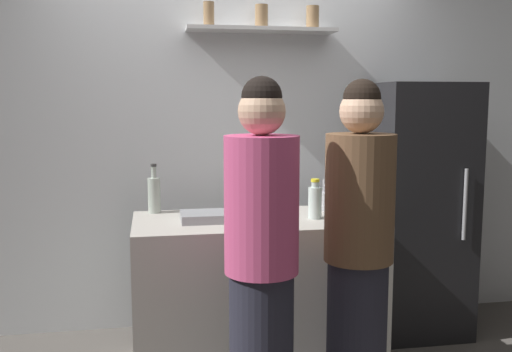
{
  "coord_description": "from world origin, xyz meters",
  "views": [
    {
      "loc": [
        -0.53,
        -2.76,
        1.57
      ],
      "look_at": [
        0.06,
        0.5,
        1.14
      ],
      "focal_mm": 40.62,
      "sensor_mm": 36.0,
      "label": 1
    }
  ],
  "objects_px": {
    "refrigerator": "(415,209)",
    "baking_pan": "(211,216)",
    "utensil_holder": "(326,201)",
    "water_bottle_plastic": "(315,201)",
    "wine_bottle_pale_glass": "(154,194)",
    "person_brown_jacket": "(358,252)",
    "wine_bottle_green_glass": "(370,201)",
    "person_pink_top": "(261,263)"
  },
  "relations": [
    {
      "from": "utensil_holder",
      "to": "wine_bottle_green_glass",
      "type": "relative_size",
      "value": 0.68
    },
    {
      "from": "utensil_holder",
      "to": "water_bottle_plastic",
      "type": "relative_size",
      "value": 0.9
    },
    {
      "from": "wine_bottle_pale_glass",
      "to": "baking_pan",
      "type": "bearing_deg",
      "value": -43.42
    },
    {
      "from": "refrigerator",
      "to": "person_pink_top",
      "type": "bearing_deg",
      "value": -139.49
    },
    {
      "from": "baking_pan",
      "to": "person_brown_jacket",
      "type": "bearing_deg",
      "value": -42.23
    },
    {
      "from": "wine_bottle_green_glass",
      "to": "water_bottle_plastic",
      "type": "distance_m",
      "value": 0.31
    },
    {
      "from": "person_brown_jacket",
      "to": "utensil_holder",
      "type": "bearing_deg",
      "value": 38.76
    },
    {
      "from": "baking_pan",
      "to": "person_pink_top",
      "type": "xyz_separation_m",
      "value": [
        0.16,
        -0.72,
        -0.08
      ]
    },
    {
      "from": "baking_pan",
      "to": "water_bottle_plastic",
      "type": "distance_m",
      "value": 0.61
    },
    {
      "from": "refrigerator",
      "to": "person_brown_jacket",
      "type": "relative_size",
      "value": 1.01
    },
    {
      "from": "wine_bottle_green_glass",
      "to": "water_bottle_plastic",
      "type": "xyz_separation_m",
      "value": [
        -0.29,
        0.13,
        -0.01
      ]
    },
    {
      "from": "water_bottle_plastic",
      "to": "wine_bottle_green_glass",
      "type": "bearing_deg",
      "value": -24.35
    },
    {
      "from": "baking_pan",
      "to": "wine_bottle_green_glass",
      "type": "height_order",
      "value": "wine_bottle_green_glass"
    },
    {
      "from": "utensil_holder",
      "to": "wine_bottle_green_glass",
      "type": "height_order",
      "value": "wine_bottle_green_glass"
    },
    {
      "from": "baking_pan",
      "to": "wine_bottle_green_glass",
      "type": "bearing_deg",
      "value": -11.02
    },
    {
      "from": "utensil_holder",
      "to": "water_bottle_plastic",
      "type": "height_order",
      "value": "water_bottle_plastic"
    },
    {
      "from": "refrigerator",
      "to": "water_bottle_plastic",
      "type": "xyz_separation_m",
      "value": [
        -0.82,
        -0.41,
        0.15
      ]
    },
    {
      "from": "baking_pan",
      "to": "person_brown_jacket",
      "type": "xyz_separation_m",
      "value": [
        0.67,
        -0.6,
        -0.08
      ]
    },
    {
      "from": "wine_bottle_green_glass",
      "to": "person_brown_jacket",
      "type": "xyz_separation_m",
      "value": [
        -0.22,
        -0.43,
        -0.17
      ]
    },
    {
      "from": "refrigerator",
      "to": "wine_bottle_green_glass",
      "type": "bearing_deg",
      "value": -134.97
    },
    {
      "from": "wine_bottle_green_glass",
      "to": "person_pink_top",
      "type": "distance_m",
      "value": 0.93
    },
    {
      "from": "refrigerator",
      "to": "baking_pan",
      "type": "height_order",
      "value": "refrigerator"
    },
    {
      "from": "baking_pan",
      "to": "refrigerator",
      "type": "bearing_deg",
      "value": 14.28
    },
    {
      "from": "baking_pan",
      "to": "person_brown_jacket",
      "type": "relative_size",
      "value": 0.2
    },
    {
      "from": "utensil_holder",
      "to": "person_brown_jacket",
      "type": "relative_size",
      "value": 0.12
    },
    {
      "from": "utensil_holder",
      "to": "wine_bottle_pale_glass",
      "type": "relative_size",
      "value": 0.69
    },
    {
      "from": "refrigerator",
      "to": "baking_pan",
      "type": "distance_m",
      "value": 1.47
    },
    {
      "from": "refrigerator",
      "to": "person_brown_jacket",
      "type": "bearing_deg",
      "value": -128.1
    },
    {
      "from": "wine_bottle_pale_glass",
      "to": "person_brown_jacket",
      "type": "bearing_deg",
      "value": -42.62
    },
    {
      "from": "baking_pan",
      "to": "water_bottle_plastic",
      "type": "height_order",
      "value": "water_bottle_plastic"
    },
    {
      "from": "person_pink_top",
      "to": "water_bottle_plastic",
      "type": "bearing_deg",
      "value": -29.64
    },
    {
      "from": "utensil_holder",
      "to": "person_pink_top",
      "type": "distance_m",
      "value": 1.09
    },
    {
      "from": "wine_bottle_pale_glass",
      "to": "person_brown_jacket",
      "type": "xyz_separation_m",
      "value": [
        0.98,
        -0.9,
        -0.17
      ]
    },
    {
      "from": "baking_pan",
      "to": "wine_bottle_pale_glass",
      "type": "xyz_separation_m",
      "value": [
        -0.31,
        0.3,
        0.09
      ]
    },
    {
      "from": "water_bottle_plastic",
      "to": "person_brown_jacket",
      "type": "bearing_deg",
      "value": -83.65
    },
    {
      "from": "refrigerator",
      "to": "wine_bottle_pale_glass",
      "type": "relative_size",
      "value": 5.58
    },
    {
      "from": "water_bottle_plastic",
      "to": "person_brown_jacket",
      "type": "relative_size",
      "value": 0.14
    },
    {
      "from": "wine_bottle_green_glass",
      "to": "water_bottle_plastic",
      "type": "height_order",
      "value": "wine_bottle_green_glass"
    },
    {
      "from": "utensil_holder",
      "to": "wine_bottle_green_glass",
      "type": "bearing_deg",
      "value": -68.47
    },
    {
      "from": "wine_bottle_green_glass",
      "to": "baking_pan",
      "type": "bearing_deg",
      "value": 168.98
    },
    {
      "from": "utensil_holder",
      "to": "wine_bottle_pale_glass",
      "type": "distance_m",
      "value": 1.07
    },
    {
      "from": "baking_pan",
      "to": "person_pink_top",
      "type": "bearing_deg",
      "value": -77.48
    }
  ]
}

